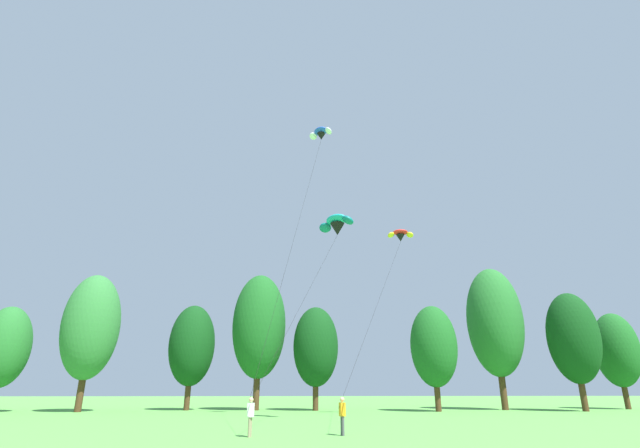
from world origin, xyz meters
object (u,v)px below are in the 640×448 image
at_px(parafoil_kite_high_teal, 337,224).
at_px(parafoil_kite_mid_red_yellow, 400,235).
at_px(kite_flyer_near, 251,414).
at_px(kite_flyer_mid, 342,413).
at_px(parafoil_kite_far_blue_white, 321,134).

relative_size(parafoil_kite_high_teal, parafoil_kite_mid_red_yellow, 0.88).
height_order(kite_flyer_near, parafoil_kite_mid_red_yellow, parafoil_kite_mid_red_yellow).
height_order(kite_flyer_near, kite_flyer_mid, same).
xyz_separation_m(kite_flyer_near, parafoil_kite_high_teal, (4.86, 9.66, 12.63)).
height_order(parafoil_kite_high_teal, parafoil_kite_mid_red_yellow, parafoil_kite_mid_red_yellow).
relative_size(kite_flyer_mid, parafoil_kite_high_teal, 0.13).
bearing_deg(kite_flyer_mid, kite_flyer_near, -173.47).
xyz_separation_m(kite_flyer_mid, parafoil_kite_mid_red_yellow, (6.60, 14.63, 13.63)).
xyz_separation_m(kite_flyer_mid, parafoil_kite_high_teal, (0.60, 9.17, 12.63)).
bearing_deg(parafoil_kite_mid_red_yellow, kite_flyer_near, -125.70).
bearing_deg(parafoil_kite_mid_red_yellow, parafoil_kite_high_teal, -137.75).
distance_m(parafoil_kite_mid_red_yellow, parafoil_kite_far_blue_white, 11.16).
relative_size(kite_flyer_mid, parafoil_kite_mid_red_yellow, 0.11).
bearing_deg(parafoil_kite_mid_red_yellow, parafoil_kite_far_blue_white, -157.43).
bearing_deg(parafoil_kite_high_teal, parafoil_kite_far_blue_white, 112.96).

